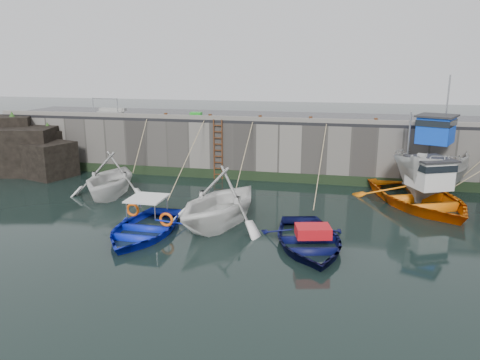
% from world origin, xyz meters
% --- Properties ---
extents(ground, '(120.00, 120.00, 0.00)m').
position_xyz_m(ground, '(0.00, 0.00, 0.00)').
color(ground, black).
rests_on(ground, ground).
extents(quay_back, '(30.00, 5.00, 3.00)m').
position_xyz_m(quay_back, '(0.00, 12.50, 1.50)').
color(quay_back, slate).
rests_on(quay_back, ground).
extents(road_back, '(30.00, 5.00, 0.16)m').
position_xyz_m(road_back, '(0.00, 12.50, 3.08)').
color(road_back, black).
rests_on(road_back, quay_back).
extents(kerb_back, '(30.00, 0.30, 0.20)m').
position_xyz_m(kerb_back, '(0.00, 10.15, 3.26)').
color(kerb_back, slate).
rests_on(kerb_back, road_back).
extents(algae_back, '(30.00, 0.08, 0.50)m').
position_xyz_m(algae_back, '(0.00, 9.96, 0.25)').
color(algae_back, black).
rests_on(algae_back, ground).
extents(rock_outcrop, '(5.85, 4.24, 3.41)m').
position_xyz_m(rock_outcrop, '(-12.92, 9.11, 1.26)').
color(rock_outcrop, black).
rests_on(rock_outcrop, ground).
extents(ladder, '(0.51, 0.08, 3.20)m').
position_xyz_m(ladder, '(-2.00, 9.91, 1.59)').
color(ladder, '#3F1E0F').
rests_on(ladder, ground).
extents(boat_near_white, '(4.38, 4.92, 2.37)m').
position_xyz_m(boat_near_white, '(-6.14, 5.70, 0.00)').
color(boat_near_white, silver).
rests_on(boat_near_white, ground).
extents(boat_near_white_rope, '(0.04, 3.16, 3.10)m').
position_xyz_m(boat_near_white_rope, '(-6.14, 9.10, 0.00)').
color(boat_near_white_rope, tan).
rests_on(boat_near_white_rope, ground).
extents(boat_near_blue, '(3.26, 4.55, 0.94)m').
position_xyz_m(boat_near_blue, '(-2.55, 1.30, 0.00)').
color(boat_near_blue, '#0D20C3').
rests_on(boat_near_blue, ground).
extents(boat_near_blue_rope, '(0.04, 6.72, 3.10)m').
position_xyz_m(boat_near_blue_rope, '(-2.55, 6.90, 0.00)').
color(boat_near_blue_rope, tan).
rests_on(boat_near_blue_rope, ground).
extents(boat_near_blacktrim, '(5.54, 5.97, 2.58)m').
position_xyz_m(boat_near_blacktrim, '(-0.03, 2.81, 0.00)').
color(boat_near_blacktrim, white).
rests_on(boat_near_blacktrim, ground).
extents(boat_near_blacktrim_rope, '(0.04, 5.36, 3.10)m').
position_xyz_m(boat_near_blacktrim_rope, '(-0.03, 7.66, 0.00)').
color(boat_near_blacktrim_rope, tan).
rests_on(boat_near_blacktrim_rope, ground).
extents(boat_near_navy, '(4.33, 5.29, 0.96)m').
position_xyz_m(boat_near_navy, '(3.47, 1.45, 0.00)').
color(boat_near_navy, '#090D3C').
rests_on(boat_near_navy, ground).
extents(boat_near_navy_rope, '(0.04, 6.59, 3.10)m').
position_xyz_m(boat_near_navy_rope, '(3.47, 6.97, 0.00)').
color(boat_near_navy_rope, tan).
rests_on(boat_near_navy_rope, ground).
extents(boat_far_white, '(5.49, 7.98, 5.89)m').
position_xyz_m(boat_far_white, '(8.77, 9.32, 1.21)').
color(boat_far_white, silver).
rests_on(boat_far_white, ground).
extents(boat_far_orange, '(6.75, 7.65, 4.31)m').
position_xyz_m(boat_far_orange, '(7.88, 7.19, 0.42)').
color(boat_far_orange, orange).
rests_on(boat_far_orange, ground).
extents(fish_crate, '(0.63, 0.47, 0.32)m').
position_xyz_m(fish_crate, '(-3.39, 10.60, 3.32)').
color(fish_crate, '#1C9B20').
rests_on(fish_crate, road_back).
extents(railing, '(1.60, 1.05, 1.00)m').
position_xyz_m(railing, '(-8.75, 11.25, 3.36)').
color(railing, '#A5A8AD').
rests_on(railing, road_back).
extents(bollard_a, '(0.18, 0.18, 0.28)m').
position_xyz_m(bollard_a, '(-5.00, 10.25, 3.30)').
color(bollard_a, '#3F1E0F').
rests_on(bollard_a, road_back).
extents(bollard_b, '(0.18, 0.18, 0.28)m').
position_xyz_m(bollard_b, '(-2.50, 10.25, 3.30)').
color(bollard_b, '#3F1E0F').
rests_on(bollard_b, road_back).
extents(bollard_c, '(0.18, 0.18, 0.28)m').
position_xyz_m(bollard_c, '(0.20, 10.25, 3.30)').
color(bollard_c, '#3F1E0F').
rests_on(bollard_c, road_back).
extents(bollard_d, '(0.18, 0.18, 0.28)m').
position_xyz_m(bollard_d, '(2.80, 10.25, 3.30)').
color(bollard_d, '#3F1E0F').
rests_on(bollard_d, road_back).
extents(bollard_e, '(0.18, 0.18, 0.28)m').
position_xyz_m(bollard_e, '(6.00, 10.25, 3.30)').
color(bollard_e, '#3F1E0F').
rests_on(bollard_e, road_back).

